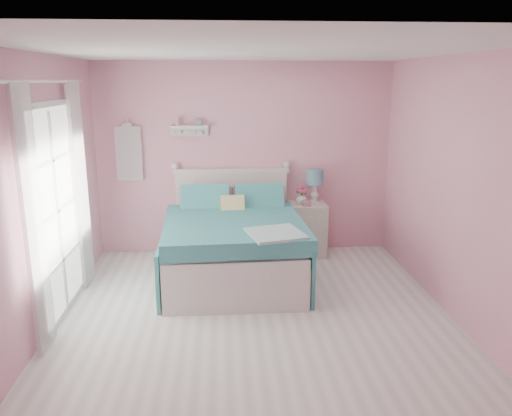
{
  "coord_description": "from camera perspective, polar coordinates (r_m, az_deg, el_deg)",
  "views": [
    {
      "loc": [
        -0.32,
        -4.53,
        2.35
      ],
      "look_at": [
        0.08,
        1.2,
        0.87
      ],
      "focal_mm": 35.0,
      "sensor_mm": 36.0,
      "label": 1
    }
  ],
  "objects": [
    {
      "name": "nightstand",
      "position": [
        6.91,
        5.8,
        -2.39
      ],
      "size": [
        0.5,
        0.49,
        0.72
      ],
      "color": "beige",
      "rests_on": "floor"
    },
    {
      "name": "vase",
      "position": [
        6.77,
        5.22,
        1.13
      ],
      "size": [
        0.2,
        0.2,
        0.16
      ],
      "primitive_type": "imported",
      "rotation": [
        0.0,
        0.0,
        -0.35
      ],
      "color": "silver",
      "rests_on": "nightstand"
    },
    {
      "name": "bed",
      "position": [
        6.08,
        -2.57,
        -4.29
      ],
      "size": [
        1.68,
        2.07,
        1.18
      ],
      "rotation": [
        0.0,
        0.0,
        0.05
      ],
      "color": "silver",
      "rests_on": "floor"
    },
    {
      "name": "roses",
      "position": [
        6.74,
        5.23,
        2.11
      ],
      "size": [
        0.14,
        0.11,
        0.12
      ],
      "color": "#D4487E",
      "rests_on": "vase"
    },
    {
      "name": "curtain_far",
      "position": [
        6.01,
        -19.39,
        2.35
      ],
      "size": [
        0.04,
        0.4,
        2.32
      ],
      "primitive_type": "cube",
      "color": "white",
      "rests_on": "floor"
    },
    {
      "name": "floor",
      "position": [
        5.11,
        0.01,
        -12.96
      ],
      "size": [
        4.5,
        4.5,
        0.0
      ],
      "primitive_type": "plane",
      "color": "beige",
      "rests_on": "ground"
    },
    {
      "name": "curtain_near",
      "position": [
        4.63,
        -24.09,
        -1.52
      ],
      "size": [
        0.04,
        0.4,
        2.32
      ],
      "primitive_type": "cube",
      "color": "white",
      "rests_on": "floor"
    },
    {
      "name": "room_shell",
      "position": [
        4.6,
        0.01,
        4.82
      ],
      "size": [
        4.5,
        4.5,
        4.5
      ],
      "color": "pink",
      "rests_on": "floor"
    },
    {
      "name": "table_lamp",
      "position": [
        6.83,
        6.74,
        3.26
      ],
      "size": [
        0.23,
        0.23,
        0.46
      ],
      "color": "white",
      "rests_on": "nightstand"
    },
    {
      "name": "wall_shelf",
      "position": [
        6.76,
        -7.66,
        9.05
      ],
      "size": [
        0.5,
        0.15,
        0.25
      ],
      "color": "silver",
      "rests_on": "room_shell"
    },
    {
      "name": "hanging_dress",
      "position": [
        6.89,
        -14.34,
        6.03
      ],
      "size": [
        0.34,
        0.03,
        0.72
      ],
      "primitive_type": "cube",
      "color": "white",
      "rests_on": "room_shell"
    },
    {
      "name": "french_door",
      "position": [
        5.35,
        -21.84,
        -0.44
      ],
      "size": [
        0.04,
        1.32,
        2.16
      ],
      "color": "silver",
      "rests_on": "floor"
    },
    {
      "name": "teacup",
      "position": [
        6.67,
        5.84,
        0.58
      ],
      "size": [
        0.15,
        0.15,
        0.09
      ],
      "primitive_type": "imported",
      "rotation": [
        0.0,
        0.0,
        -0.43
      ],
      "color": "#CB888D",
      "rests_on": "nightstand"
    }
  ]
}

